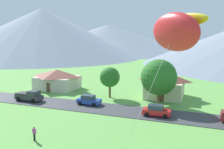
{
  "coord_description": "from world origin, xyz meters",
  "views": [
    {
      "loc": [
        9.03,
        -5.3,
        11.71
      ],
      "look_at": [
        -0.72,
        20.05,
        7.6
      ],
      "focal_mm": 38.34,
      "sensor_mm": 36.0,
      "label": 1
    }
  ],
  "objects": [
    {
      "name": "tree_near_left",
      "position": [
        1.96,
        35.66,
        5.05
      ],
      "size": [
        6.27,
        6.27,
        8.19
      ],
      "color": "brown",
      "rests_on": "ground"
    },
    {
      "name": "kite_flyer_with_kite",
      "position": [
        7.2,
        10.75,
        12.1
      ],
      "size": [
        6.01,
        6.64,
        13.48
      ],
      "color": "black",
      "rests_on": "ground"
    },
    {
      "name": "house_left_center",
      "position": [
        -22.51,
        41.26,
        2.37
      ],
      "size": [
        9.58,
        7.72,
        4.57
      ],
      "color": "beige",
      "rests_on": "ground"
    },
    {
      "name": "mountain_east_ridge",
      "position": [
        -65.36,
        178.95,
        11.52
      ],
      "size": [
        133.92,
        133.92,
        23.05
      ],
      "primitive_type": "cone",
      "color": "gray",
      "rests_on": "ground"
    },
    {
      "name": "mountain_far_west_ridge",
      "position": [
        -86.0,
        120.52,
        15.11
      ],
      "size": [
        123.75,
        123.75,
        30.23
      ],
      "primitive_type": "cone",
      "color": "gray",
      "rests_on": "ground"
    },
    {
      "name": "parked_car_blue_mid_east",
      "position": [
        -9.62,
        31.74,
        0.87
      ],
      "size": [
        4.21,
        2.1,
        1.68
      ],
      "color": "#2847A8",
      "rests_on": "road_strip"
    },
    {
      "name": "watcher_person",
      "position": [
        -8.74,
        15.92,
        0.88
      ],
      "size": [
        0.56,
        0.24,
        1.68
      ],
      "color": "black",
      "rests_on": "ground"
    },
    {
      "name": "road_strip",
      "position": [
        0.0,
        30.5,
        0.04
      ],
      "size": [
        160.0,
        6.34,
        0.08
      ],
      "primitive_type": "cube",
      "color": "#38383D",
      "rests_on": "ground"
    },
    {
      "name": "tree_center",
      "position": [
        -8.12,
        38.08,
        4.09
      ],
      "size": [
        4.0,
        4.0,
        6.12
      ],
      "color": "brown",
      "rests_on": "ground"
    },
    {
      "name": "house_leftmost",
      "position": [
        2.06,
        42.31,
        2.67
      ],
      "size": [
        7.7,
        8.35,
        5.15
      ],
      "color": "beige",
      "rests_on": "ground"
    },
    {
      "name": "parked_car_red_mid_west",
      "position": [
        2.77,
        29.78,
        0.87
      ],
      "size": [
        4.28,
        2.24,
        1.68
      ],
      "color": "red",
      "rests_on": "road_strip"
    },
    {
      "name": "pickup_truck_charcoal_west_side",
      "position": [
        -21.16,
        30.01,
        1.06
      ],
      "size": [
        5.21,
        2.34,
        1.99
      ],
      "color": "#333338",
      "rests_on": "road_strip"
    }
  ]
}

